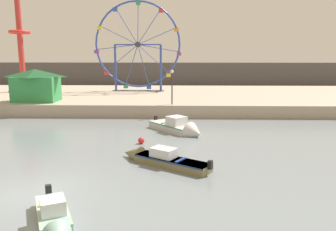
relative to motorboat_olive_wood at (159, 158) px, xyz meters
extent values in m
plane|color=slate|center=(-5.14, -4.05, -0.31)|extent=(240.00, 240.00, 0.00)
cube|color=tan|center=(-5.14, 23.46, 0.30)|extent=(110.00, 20.35, 1.22)
cube|color=#564C47|center=(-5.14, 47.14, 1.89)|extent=(140.00, 3.00, 4.40)
cube|color=olive|center=(0.75, -0.48, -0.08)|extent=(4.33, 3.35, 0.45)
cube|color=navy|center=(0.75, -0.48, 0.10)|extent=(4.31, 3.34, 0.08)
cone|color=olive|center=(-1.62, 1.05, -0.08)|extent=(1.60, 1.55, 1.05)
cube|color=black|center=(2.69, -1.75, 0.25)|extent=(0.30, 0.31, 0.44)
cube|color=silver|center=(0.28, -0.18, 0.40)|extent=(1.60, 1.47, 0.51)
cube|color=navy|center=(1.21, -0.79, 0.17)|extent=(0.65, 0.87, 0.06)
cube|color=#93BCAD|center=(-3.53, -6.57, -0.07)|extent=(2.21, 3.08, 0.48)
cube|color=gold|center=(-3.53, -6.57, 0.13)|extent=(2.21, 3.06, 0.08)
cube|color=black|center=(-4.21, -5.17, 0.28)|extent=(0.30, 0.28, 0.44)
cube|color=silver|center=(-3.38, -6.90, 0.44)|extent=(1.13, 1.15, 0.53)
cube|color=gold|center=(-3.69, -6.25, 0.20)|extent=(0.87, 0.53, 0.06)
cube|color=silver|center=(0.64, 8.23, -0.04)|extent=(3.94, 4.22, 0.54)
cube|color=#237566|center=(0.64, 8.23, 0.19)|extent=(3.92, 4.20, 0.08)
cone|color=silver|center=(2.37, 6.21, -0.04)|extent=(1.90, 1.86, 1.51)
cube|color=black|center=(-0.79, 9.90, 0.34)|extent=(0.31, 0.31, 0.44)
cube|color=silver|center=(0.98, 7.83, 0.57)|extent=(1.78, 1.78, 0.68)
cube|color=#237566|center=(0.30, 8.63, 0.26)|extent=(1.13, 1.00, 0.06)
torus|color=#334CA8|center=(-4.08, 25.89, 6.91)|extent=(11.03, 0.24, 11.03)
cylinder|color=#38383D|center=(-4.08, 25.89, 6.91)|extent=(0.70, 0.50, 0.70)
cylinder|color=#334CA8|center=(-6.17, 25.89, 5.20)|extent=(4.22, 0.08, 3.49)
cube|color=red|center=(-8.25, 25.89, 3.21)|extent=(0.56, 0.48, 0.44)
cylinder|color=#334CA8|center=(-4.91, 25.89, 4.34)|extent=(1.73, 0.08, 5.16)
cube|color=#33934C|center=(-5.74, 25.89, 1.49)|extent=(0.56, 0.48, 0.44)
cylinder|color=#334CA8|center=(-3.39, 25.89, 4.30)|extent=(1.46, 0.08, 5.24)
cube|color=#3356B7|center=(-2.70, 25.89, 1.41)|extent=(0.56, 0.48, 0.44)
cylinder|color=#334CA8|center=(-2.09, 25.89, 5.09)|extent=(4.04, 0.08, 3.70)
cube|color=yellow|center=(-0.10, 25.89, 2.99)|extent=(0.56, 0.48, 0.44)
cylinder|color=#334CA8|center=(-1.42, 25.89, 6.46)|extent=(5.33, 0.08, 0.99)
cube|color=purple|center=(1.24, 25.89, 5.72)|extent=(0.56, 0.48, 0.44)
cylinder|color=#334CA8|center=(-1.60, 25.89, 7.97)|extent=(5.00, 0.08, 2.18)
cube|color=orange|center=(0.89, 25.89, 8.74)|extent=(0.56, 0.48, 0.44)
cylinder|color=#334CA8|center=(-2.56, 25.89, 9.14)|extent=(3.10, 0.08, 4.51)
cube|color=red|center=(-1.04, 25.89, 11.09)|extent=(0.56, 0.48, 0.44)
cylinder|color=#334CA8|center=(-4.01, 25.89, 9.61)|extent=(0.22, 0.08, 5.40)
cube|color=#33934C|center=(-3.94, 25.89, 12.03)|extent=(0.56, 0.48, 0.44)
cylinder|color=#334CA8|center=(-5.48, 25.89, 9.22)|extent=(2.86, 0.08, 4.66)
cube|color=#3356B7|center=(-6.88, 25.89, 11.25)|extent=(0.56, 0.48, 0.44)
cylinder|color=#334CA8|center=(-6.51, 25.89, 8.10)|extent=(4.88, 0.08, 2.44)
cube|color=yellow|center=(-8.93, 25.89, 9.00)|extent=(0.56, 0.48, 0.44)
cylinder|color=#334CA8|center=(-6.76, 25.89, 6.60)|extent=(5.37, 0.08, 0.71)
cube|color=purple|center=(-9.44, 25.89, 6.00)|extent=(0.56, 0.48, 0.44)
cylinder|color=#334CA8|center=(-7.05, 25.89, 3.91)|extent=(0.28, 0.28, 6.00)
cylinder|color=#334CA8|center=(-1.11, 25.89, 3.91)|extent=(0.28, 0.28, 6.00)
cylinder|color=#334CA8|center=(-4.08, 25.89, 6.91)|extent=(5.94, 0.18, 0.18)
cube|color=#4C4C51|center=(-4.08, 25.89, 0.95)|extent=(6.74, 1.20, 0.08)
cylinder|color=#BC332D|center=(-18.96, 24.96, 7.23)|extent=(0.70, 0.70, 12.64)
torus|color=red|center=(-18.96, 24.96, 8.45)|extent=(2.64, 2.64, 0.44)
cube|color=#4C4C51|center=(-18.96, 24.96, 1.03)|extent=(2.80, 2.80, 0.24)
cube|color=#33934C|center=(-13.44, 15.82, 2.18)|extent=(4.35, 2.67, 2.53)
pyramid|color=#1C512A|center=(-13.44, 15.82, 3.83)|extent=(4.78, 2.93, 0.80)
cylinder|color=#2D2D33|center=(0.52, 14.20, 2.42)|extent=(0.12, 0.12, 3.02)
sphere|color=#F2EACC|center=(0.52, 14.20, 4.07)|extent=(0.32, 0.32, 0.32)
sphere|color=red|center=(-1.42, 4.17, -0.09)|extent=(0.44, 0.44, 0.44)
camera|label=1|loc=(1.00, -17.78, 5.75)|focal=35.58mm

